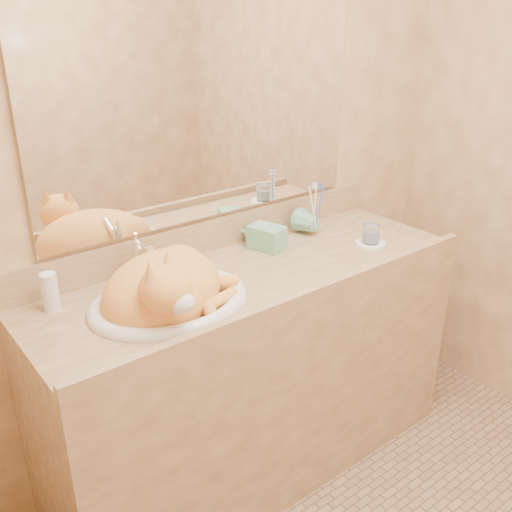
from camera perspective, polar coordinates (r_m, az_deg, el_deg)
wall_back at (r=2.08m, az=-4.94°, el=10.99°), size 2.40×0.02×2.50m
vanity_counter at (r=2.22m, az=-0.18°, el=-11.61°), size 1.60×0.55×0.85m
mirror at (r=2.04m, az=-4.89°, el=14.76°), size 1.30×0.02×0.80m
sink_basin at (r=1.78m, az=-8.74°, el=-2.50°), size 0.51×0.43×0.16m
faucet at (r=1.94m, az=-11.63°, el=-0.39°), size 0.06×0.12×0.16m
cat at (r=1.77m, az=-9.06°, el=-2.94°), size 0.53×0.49×0.24m
soap_dispenser at (r=2.13m, az=2.60°, el=2.89°), size 0.11×0.12×0.20m
toothbrush_cup at (r=2.30m, az=5.97°, el=3.03°), size 0.11×0.11×0.09m
toothbrushes at (r=2.27m, az=6.06°, el=5.08°), size 0.04×0.04×0.23m
saucer at (r=2.27m, az=11.36°, el=1.22°), size 0.12×0.12×0.01m
water_glass at (r=2.25m, az=11.44°, el=2.23°), size 0.06×0.06×0.08m
lotion_bottle at (r=1.84m, az=-19.90°, el=-3.40°), size 0.05×0.05×0.12m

